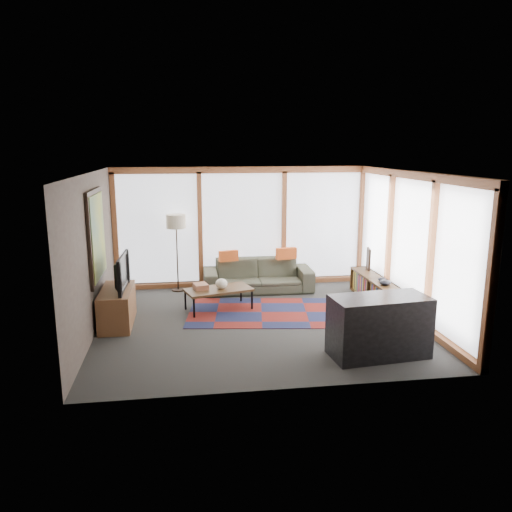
{
  "coord_description": "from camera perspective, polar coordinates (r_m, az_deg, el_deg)",
  "views": [
    {
      "loc": [
        -1.26,
        -8.21,
        3.0
      ],
      "look_at": [
        0.0,
        0.4,
        1.1
      ],
      "focal_mm": 35.0,
      "sensor_mm": 36.0,
      "label": 1
    }
  ],
  "objects": [
    {
      "name": "tv_console",
      "position": [
        8.96,
        -15.58,
        -5.61
      ],
      "size": [
        0.52,
        1.25,
        0.62
      ],
      "primitive_type": "cube",
      "color": "brown",
      "rests_on": "ground"
    },
    {
      "name": "room_envelope",
      "position": [
        9.06,
        2.95,
        3.04
      ],
      "size": [
        5.52,
        5.02,
        2.62
      ],
      "color": "#423632",
      "rests_on": "ground"
    },
    {
      "name": "coffee_table",
      "position": [
        9.45,
        -4.3,
        -4.93
      ],
      "size": [
        1.34,
        0.93,
        0.41
      ],
      "primitive_type": null,
      "rotation": [
        0.0,
        0.0,
        0.29
      ],
      "color": "#312011",
      "rests_on": "ground"
    },
    {
      "name": "floor_lamp",
      "position": [
        10.64,
        -9.01,
        0.34
      ],
      "size": [
        0.41,
        0.41,
        1.64
      ],
      "primitive_type": null,
      "color": "#302118",
      "rests_on": "ground"
    },
    {
      "name": "bowl_a",
      "position": [
        9.54,
        14.55,
        -2.95
      ],
      "size": [
        0.25,
        0.25,
        0.11
      ],
      "primitive_type": "ellipsoid",
      "rotation": [
        0.0,
        0.0,
        0.23
      ],
      "color": "black",
      "rests_on": "bookshelf"
    },
    {
      "name": "shelf_picture",
      "position": [
        10.66,
        12.72,
        -0.32
      ],
      "size": [
        0.11,
        0.34,
        0.44
      ],
      "primitive_type": "cube",
      "rotation": [
        0.0,
        0.0,
        -0.22
      ],
      "color": "black",
      "rests_on": "bookshelf"
    },
    {
      "name": "rug",
      "position": [
        9.31,
        0.64,
        -6.44
      ],
      "size": [
        2.9,
        2.08,
        0.01
      ],
      "primitive_type": "cube",
      "rotation": [
        0.0,
        0.0,
        -0.14
      ],
      "color": "maroon",
      "rests_on": "ground"
    },
    {
      "name": "sofa",
      "position": [
        10.61,
        0.23,
        -2.22
      ],
      "size": [
        2.3,
        0.93,
        0.67
      ],
      "primitive_type": "imported",
      "rotation": [
        0.0,
        0.0,
        -0.02
      ],
      "color": "#3B3B2C",
      "rests_on": "ground"
    },
    {
      "name": "pillow_left",
      "position": [
        10.43,
        -3.16,
        0.02
      ],
      "size": [
        0.42,
        0.21,
        0.22
      ],
      "primitive_type": "cube",
      "rotation": [
        0.0,
        0.0,
        0.23
      ],
      "color": "#C6501D",
      "rests_on": "sofa"
    },
    {
      "name": "book_stack",
      "position": [
        9.39,
        -6.34,
        -3.47
      ],
      "size": [
        0.31,
        0.35,
        0.1
      ],
      "primitive_type": "cube",
      "rotation": [
        0.0,
        0.0,
        0.23
      ],
      "color": "brown",
      "rests_on": "coffee_table"
    },
    {
      "name": "pillow_right",
      "position": [
        10.63,
        3.48,
        0.3
      ],
      "size": [
        0.46,
        0.21,
        0.24
      ],
      "primitive_type": "cube",
      "rotation": [
        0.0,
        0.0,
        0.18
      ],
      "color": "#C6501D",
      "rests_on": "sofa"
    },
    {
      "name": "bookshelf",
      "position": [
        10.09,
        13.5,
        -3.84
      ],
      "size": [
        0.36,
        2.0,
        0.5
      ],
      "primitive_type": null,
      "color": "#312011",
      "rests_on": "ground"
    },
    {
      "name": "television",
      "position": [
        8.78,
        -15.59,
        -1.82
      ],
      "size": [
        0.17,
        1.05,
        0.6
      ],
      "primitive_type": "imported",
      "rotation": [
        0.0,
        0.0,
        1.54
      ],
      "color": "black",
      "rests_on": "tv_console"
    },
    {
      "name": "ground",
      "position": [
        8.83,
        0.38,
        -7.55
      ],
      "size": [
        5.5,
        5.5,
        0.0
      ],
      "primitive_type": "plane",
      "color": "#292927",
      "rests_on": "ground"
    },
    {
      "name": "vase",
      "position": [
        9.36,
        -3.98,
        -3.17
      ],
      "size": [
        0.23,
        0.23,
        0.19
      ],
      "primitive_type": "ellipsoid",
      "rotation": [
        0.0,
        0.0,
        0.04
      ],
      "color": "#EEE3CF",
      "rests_on": "coffee_table"
    },
    {
      "name": "bar_counter",
      "position": [
        7.55,
        13.89,
        -7.82
      ],
      "size": [
        1.47,
        0.8,
        0.9
      ],
      "primitive_type": "cube",
      "rotation": [
        0.0,
        0.0,
        0.1
      ],
      "color": "black",
      "rests_on": "ground"
    },
    {
      "name": "bowl_b",
      "position": [
        9.8,
        14.24,
        -2.6
      ],
      "size": [
        0.19,
        0.19,
        0.08
      ],
      "primitive_type": "ellipsoid",
      "rotation": [
        0.0,
        0.0,
        -0.19
      ],
      "color": "black",
      "rests_on": "bookshelf"
    }
  ]
}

